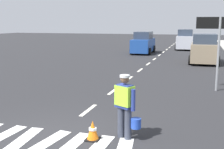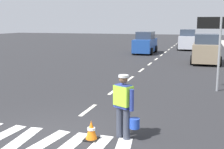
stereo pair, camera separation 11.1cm
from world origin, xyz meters
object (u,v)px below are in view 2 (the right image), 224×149
car_oncoming_second (145,43)px  traffic_cone_near (91,130)px  car_parked_far (206,50)px  lane_direction_sign (214,36)px  road_worker (124,104)px  car_outgoing_far (188,40)px

car_oncoming_second → traffic_cone_near: bearing=-82.6°
car_oncoming_second → car_parked_far: bearing=-45.5°
car_parked_far → car_oncoming_second: 8.01m
lane_direction_sign → car_oncoming_second: (-5.85, 14.90, -1.44)m
road_worker → lane_direction_sign: (2.27, 6.42, 1.48)m
road_worker → car_oncoming_second: car_oncoming_second is taller
lane_direction_sign → car_parked_far: bearing=91.5°
car_oncoming_second → car_outgoing_far: bearing=55.2°
road_worker → car_parked_far: size_ratio=0.43×
road_worker → car_oncoming_second: 21.62m
road_worker → car_oncoming_second: size_ratio=0.39×
lane_direction_sign → car_parked_far: (-0.24, 9.19, -1.41)m
road_worker → car_oncoming_second: bearing=99.5°
lane_direction_sign → car_outgoing_far: size_ratio=0.81×
road_worker → car_outgoing_far: size_ratio=0.42×
road_worker → car_parked_far: 15.74m
lane_direction_sign → traffic_cone_near: (-3.04, -6.76, -2.16)m
road_worker → traffic_cone_near: bearing=-156.1°
traffic_cone_near → car_oncoming_second: (-2.81, 21.66, 0.72)m
car_parked_far → car_outgoing_far: 11.21m
road_worker → lane_direction_sign: bearing=70.5°
lane_direction_sign → car_outgoing_far: 20.39m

